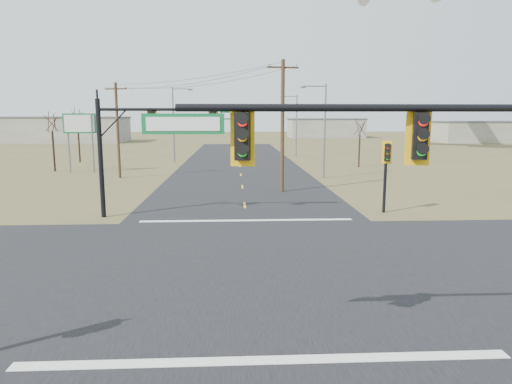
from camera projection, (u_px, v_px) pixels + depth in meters
ground at (252, 263)px, 18.37m from camera, size 320.00×320.00×0.00m
road_ew at (252, 263)px, 18.37m from camera, size 160.00×14.00×0.02m
road_ns at (252, 263)px, 18.37m from camera, size 14.00×160.00×0.02m
stop_bar_near at (264, 360)px, 10.98m from camera, size 12.00×0.40×0.01m
stop_bar_far at (247, 220)px, 25.76m from camera, size 12.00×0.40×0.01m
mast_arm_near at (424, 161)px, 10.37m from camera, size 10.33×0.52×6.62m
mast_arm_far at (153, 132)px, 26.11m from camera, size 8.84×0.46×6.82m
pedestal_signal_ne at (387, 160)px, 27.36m from camera, size 0.68×0.60×4.41m
utility_pole_near at (282, 125)px, 34.89m from camera, size 2.44×0.56×10.07m
utility_pole_far at (118, 129)px, 42.99m from camera, size 2.15×0.65×8.96m
highway_sign at (80, 131)px, 47.33m from camera, size 3.25×0.55×6.14m
streetlight_a at (323, 126)px, 42.86m from camera, size 2.45×0.25×8.80m
streetlight_b at (295, 122)px, 66.05m from camera, size 2.48×0.32×8.89m
streetlight_c at (175, 121)px, 57.56m from camera, size 2.64×0.36×9.43m
bare_tree_a at (51, 122)px, 48.20m from camera, size 3.39×3.39×6.69m
bare_tree_b at (77, 116)px, 57.72m from camera, size 3.58×3.58×7.28m
bare_tree_c at (360, 127)px, 52.35m from camera, size 3.00×3.00×5.87m
warehouse_left at (62, 130)px, 104.66m from camera, size 28.00×14.00×5.50m
warehouse_mid at (325, 128)px, 127.55m from camera, size 20.00×12.00×5.00m
warehouse_right at (477, 132)px, 104.41m from camera, size 18.00×10.00×4.50m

